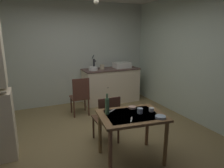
{
  "coord_description": "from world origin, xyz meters",
  "views": [
    {
      "loc": [
        -1.12,
        -3.11,
        1.84
      ],
      "look_at": [
        0.31,
        0.07,
        0.97
      ],
      "focal_mm": 31.96,
      "sensor_mm": 36.0,
      "label": 1
    }
  ],
  "objects_px": {
    "chair_by_counter": "(80,96)",
    "glass_bottle": "(107,106)",
    "serving_bowl_wide": "(132,107)",
    "hand_pump": "(94,63)",
    "chair_far_side": "(107,118)",
    "sink_basin": "(122,65)",
    "dining_table": "(132,122)",
    "teacup_cream": "(140,111)",
    "mixing_bowl_counter": "(93,69)"
  },
  "relations": [
    {
      "from": "dining_table",
      "to": "chair_by_counter",
      "type": "bearing_deg",
      "value": 96.89
    },
    {
      "from": "chair_by_counter",
      "to": "serving_bowl_wide",
      "type": "xyz_separation_m",
      "value": [
        0.36,
        -1.75,
        0.27
      ]
    },
    {
      "from": "hand_pump",
      "to": "mixing_bowl_counter",
      "type": "relative_size",
      "value": 1.66
    },
    {
      "from": "dining_table",
      "to": "serving_bowl_wide",
      "type": "distance_m",
      "value": 0.27
    },
    {
      "from": "sink_basin",
      "to": "hand_pump",
      "type": "distance_m",
      "value": 0.81
    },
    {
      "from": "serving_bowl_wide",
      "to": "dining_table",
      "type": "bearing_deg",
      "value": -121.4
    },
    {
      "from": "sink_basin",
      "to": "teacup_cream",
      "type": "distance_m",
      "value": 2.8
    },
    {
      "from": "dining_table",
      "to": "chair_far_side",
      "type": "distance_m",
      "value": 0.62
    },
    {
      "from": "mixing_bowl_counter",
      "to": "dining_table",
      "type": "height_order",
      "value": "mixing_bowl_counter"
    },
    {
      "from": "sink_basin",
      "to": "serving_bowl_wide",
      "type": "height_order",
      "value": "sink_basin"
    },
    {
      "from": "chair_far_side",
      "to": "teacup_cream",
      "type": "height_order",
      "value": "chair_far_side"
    },
    {
      "from": "sink_basin",
      "to": "chair_far_side",
      "type": "relative_size",
      "value": 0.52
    },
    {
      "from": "teacup_cream",
      "to": "chair_by_counter",
      "type": "bearing_deg",
      "value": 100.52
    },
    {
      "from": "hand_pump",
      "to": "glass_bottle",
      "type": "xyz_separation_m",
      "value": [
        -0.66,
        -2.47,
        -0.26
      ]
    },
    {
      "from": "mixing_bowl_counter",
      "to": "serving_bowl_wide",
      "type": "distance_m",
      "value": 2.34
    },
    {
      "from": "sink_basin",
      "to": "dining_table",
      "type": "bearing_deg",
      "value": -113.91
    },
    {
      "from": "teacup_cream",
      "to": "glass_bottle",
      "type": "distance_m",
      "value": 0.49
    },
    {
      "from": "hand_pump",
      "to": "chair_by_counter",
      "type": "distance_m",
      "value": 1.09
    },
    {
      "from": "dining_table",
      "to": "chair_far_side",
      "type": "xyz_separation_m",
      "value": [
        -0.15,
        0.59,
        -0.15
      ]
    },
    {
      "from": "chair_by_counter",
      "to": "glass_bottle",
      "type": "relative_size",
      "value": 2.94
    },
    {
      "from": "sink_basin",
      "to": "serving_bowl_wide",
      "type": "xyz_separation_m",
      "value": [
        -1.02,
        -2.37,
        -0.28
      ]
    },
    {
      "from": "glass_bottle",
      "to": "dining_table",
      "type": "bearing_deg",
      "value": -25.86
    },
    {
      "from": "sink_basin",
      "to": "teacup_cream",
      "type": "relative_size",
      "value": 5.49
    },
    {
      "from": "sink_basin",
      "to": "chair_by_counter",
      "type": "distance_m",
      "value": 1.61
    },
    {
      "from": "hand_pump",
      "to": "teacup_cream",
      "type": "xyz_separation_m",
      "value": [
        -0.21,
        -2.64,
        -0.35
      ]
    },
    {
      "from": "chair_far_side",
      "to": "chair_by_counter",
      "type": "height_order",
      "value": "chair_by_counter"
    },
    {
      "from": "chair_by_counter",
      "to": "mixing_bowl_counter",
      "type": "bearing_deg",
      "value": 47.38
    },
    {
      "from": "hand_pump",
      "to": "chair_far_side",
      "type": "distance_m",
      "value": 2.2
    },
    {
      "from": "sink_basin",
      "to": "chair_far_side",
      "type": "distance_m",
      "value": 2.44
    },
    {
      "from": "hand_pump",
      "to": "dining_table",
      "type": "distance_m",
      "value": 2.69
    },
    {
      "from": "glass_bottle",
      "to": "sink_basin",
      "type": "bearing_deg",
      "value": 58.89
    },
    {
      "from": "chair_far_side",
      "to": "dining_table",
      "type": "bearing_deg",
      "value": -76.03
    },
    {
      "from": "dining_table",
      "to": "chair_by_counter",
      "type": "distance_m",
      "value": 1.98
    },
    {
      "from": "chair_far_side",
      "to": "chair_by_counter",
      "type": "xyz_separation_m",
      "value": [
        -0.09,
        1.38,
        0.01
      ]
    },
    {
      "from": "chair_far_side",
      "to": "glass_bottle",
      "type": "height_order",
      "value": "glass_bottle"
    },
    {
      "from": "mixing_bowl_counter",
      "to": "dining_table",
      "type": "distance_m",
      "value": 2.57
    },
    {
      "from": "mixing_bowl_counter",
      "to": "chair_far_side",
      "type": "distance_m",
      "value": 2.06
    },
    {
      "from": "teacup_cream",
      "to": "glass_bottle",
      "type": "relative_size",
      "value": 0.26
    },
    {
      "from": "hand_pump",
      "to": "chair_by_counter",
      "type": "xyz_separation_m",
      "value": [
        -0.58,
        -0.66,
        -0.64
      ]
    },
    {
      "from": "chair_by_counter",
      "to": "glass_bottle",
      "type": "height_order",
      "value": "glass_bottle"
    },
    {
      "from": "teacup_cream",
      "to": "sink_basin",
      "type": "bearing_deg",
      "value": 68.64
    },
    {
      "from": "glass_bottle",
      "to": "mixing_bowl_counter",
      "type": "bearing_deg",
      "value": 75.68
    },
    {
      "from": "mixing_bowl_counter",
      "to": "teacup_cream",
      "type": "relative_size",
      "value": 2.93
    },
    {
      "from": "dining_table",
      "to": "teacup_cream",
      "type": "distance_m",
      "value": 0.2
    },
    {
      "from": "hand_pump",
      "to": "glass_bottle",
      "type": "distance_m",
      "value": 2.57
    },
    {
      "from": "serving_bowl_wide",
      "to": "glass_bottle",
      "type": "bearing_deg",
      "value": -173.16
    },
    {
      "from": "chair_by_counter",
      "to": "teacup_cream",
      "type": "xyz_separation_m",
      "value": [
        0.37,
        -1.97,
        0.29
      ]
    },
    {
      "from": "chair_by_counter",
      "to": "glass_bottle",
      "type": "bearing_deg",
      "value": -92.61
    },
    {
      "from": "dining_table",
      "to": "glass_bottle",
      "type": "height_order",
      "value": "glass_bottle"
    },
    {
      "from": "dining_table",
      "to": "glass_bottle",
      "type": "xyz_separation_m",
      "value": [
        -0.32,
        0.15,
        0.24
      ]
    }
  ]
}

